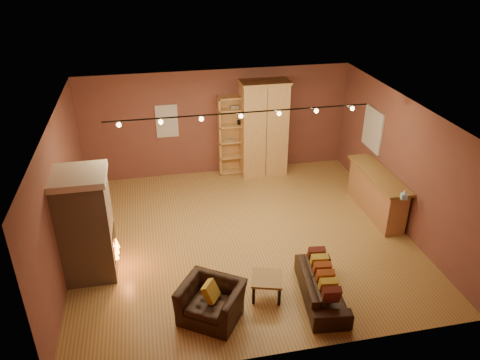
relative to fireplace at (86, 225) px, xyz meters
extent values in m
plane|color=olive|center=(3.04, 0.60, -1.06)|extent=(7.00, 7.00, 0.00)
plane|color=brown|center=(3.04, 0.60, 1.74)|extent=(7.00, 7.00, 0.00)
cube|color=brown|center=(3.04, 3.85, 0.34)|extent=(7.00, 0.02, 2.80)
cube|color=brown|center=(-0.46, 0.60, 0.34)|extent=(0.02, 6.50, 2.80)
cube|color=brown|center=(6.54, 0.60, 0.34)|extent=(0.02, 6.50, 2.80)
cube|color=tan|center=(-0.01, 0.00, -0.06)|extent=(0.90, 0.90, 2.00)
cube|color=beige|center=(-0.01, 0.00, 1.00)|extent=(0.98, 0.98, 0.12)
cube|color=black|center=(0.40, 0.00, -0.46)|extent=(0.10, 0.65, 0.55)
cone|color=orange|center=(0.46, 0.00, -0.58)|extent=(0.10, 0.10, 0.22)
cube|color=silver|center=(1.74, 3.83, 0.49)|extent=(0.56, 0.04, 0.86)
cube|color=#DDAC6C|center=(3.48, 3.83, 0.01)|extent=(0.88, 0.04, 2.14)
cube|color=#DDAC6C|center=(3.06, 3.68, 0.01)|extent=(0.04, 0.34, 2.14)
cube|color=#DDAC6C|center=(3.90, 3.68, 0.01)|extent=(0.04, 0.34, 2.14)
cube|color=gray|center=(3.33, 3.68, -0.11)|extent=(0.18, 0.12, 0.05)
cube|color=black|center=(3.60, 3.68, 0.37)|extent=(0.10, 0.10, 0.12)
cube|color=#DDAC6C|center=(3.48, 3.68, -1.02)|extent=(0.88, 0.34, 0.04)
cube|color=#DDAC6C|center=(3.48, 3.68, -0.57)|extent=(0.88, 0.34, 0.03)
cube|color=#DDAC6C|center=(3.48, 3.68, -0.14)|extent=(0.88, 0.34, 0.03)
cube|color=#DDAC6C|center=(3.48, 3.68, 0.30)|extent=(0.88, 0.34, 0.04)
cube|color=#DDAC6C|center=(3.48, 3.68, 0.74)|extent=(0.88, 0.34, 0.04)
cube|color=#DDAC6C|center=(3.48, 3.68, 1.06)|extent=(0.88, 0.34, 0.04)
cube|color=#DDAC6C|center=(4.22, 3.53, 0.18)|extent=(1.19, 0.65, 2.48)
cube|color=olive|center=(4.22, 3.21, 0.18)|extent=(0.02, 0.01, 2.38)
cube|color=#DDAC6C|center=(4.22, 3.53, 1.45)|extent=(1.25, 0.71, 0.06)
cube|color=#B67E53|center=(6.24, 0.94, -0.58)|extent=(0.46, 2.01, 0.96)
cube|color=olive|center=(6.24, 0.94, -0.07)|extent=(0.58, 2.13, 0.06)
cube|color=#95CAEE|center=(6.19, -0.22, 0.02)|extent=(0.15, 0.15, 0.13)
cone|color=white|center=(6.19, -0.22, 0.14)|extent=(0.08, 0.08, 0.10)
cube|color=silver|center=(6.51, 2.00, 0.59)|extent=(0.05, 0.90, 1.00)
imported|color=black|center=(4.01, -1.58, -0.73)|extent=(0.70, 1.74, 0.66)
cube|color=#5E231C|center=(3.94, -2.12, -0.51)|extent=(0.33, 0.26, 0.36)
cube|color=gold|center=(3.96, -1.91, -0.51)|extent=(0.33, 0.26, 0.36)
cube|color=#99461E|center=(3.99, -1.69, -0.51)|extent=(0.33, 0.26, 0.36)
cube|color=#99461E|center=(4.02, -1.47, -0.51)|extent=(0.33, 0.26, 0.36)
cube|color=gold|center=(4.05, -1.25, -0.51)|extent=(0.33, 0.26, 0.36)
cube|color=#5E231C|center=(4.07, -1.03, -0.51)|extent=(0.33, 0.26, 0.36)
imported|color=black|center=(2.03, -1.64, -0.63)|extent=(1.18, 1.08, 0.87)
cube|color=gold|center=(2.03, -1.64, -0.52)|extent=(0.36, 0.38, 0.34)
cube|color=olive|center=(3.07, -1.33, -0.68)|extent=(0.67, 0.67, 0.04)
cube|color=black|center=(2.85, -1.55, -0.88)|extent=(0.04, 0.04, 0.36)
cube|color=black|center=(3.29, -1.55, -0.88)|extent=(0.04, 0.04, 0.36)
cube|color=black|center=(2.85, -1.10, -0.88)|extent=(0.04, 0.04, 0.36)
cube|color=black|center=(3.29, -1.10, -0.88)|extent=(0.04, 0.04, 0.36)
cylinder|color=black|center=(3.04, 0.80, 1.66)|extent=(5.20, 0.03, 0.03)
sphere|color=#FFD88C|center=(0.74, 0.80, 1.59)|extent=(0.09, 0.09, 0.09)
sphere|color=#FFD88C|center=(1.51, 0.80, 1.59)|extent=(0.09, 0.09, 0.09)
sphere|color=#FFD88C|center=(2.27, 0.80, 1.59)|extent=(0.09, 0.09, 0.09)
sphere|color=#FFD88C|center=(3.04, 0.80, 1.59)|extent=(0.09, 0.09, 0.09)
sphere|color=#FFD88C|center=(3.81, 0.80, 1.59)|extent=(0.09, 0.09, 0.09)
sphere|color=#FFD88C|center=(4.57, 0.80, 1.59)|extent=(0.09, 0.09, 0.09)
sphere|color=#FFD88C|center=(5.34, 0.80, 1.59)|extent=(0.09, 0.09, 0.09)
camera|label=1|loc=(1.30, -7.59, 4.65)|focal=35.00mm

